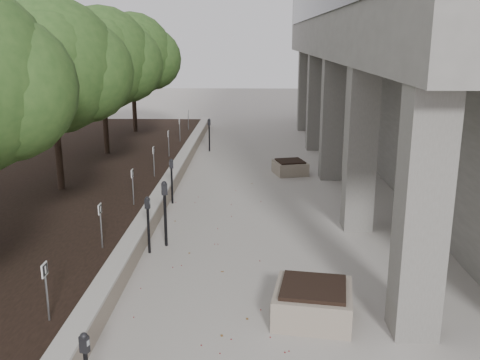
# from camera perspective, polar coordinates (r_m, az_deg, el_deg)

# --- Properties ---
(retaining_wall) EXTENTS (0.39, 26.00, 0.50)m
(retaining_wall) POSITION_cam_1_polar(r_m,az_deg,el_deg) (16.73, -7.58, -0.55)
(retaining_wall) COLOR gray
(retaining_wall) RESTS_ON ground
(planting_bed) EXTENTS (7.00, 26.00, 0.40)m
(planting_bed) POSITION_cam_1_polar(r_m,az_deg,el_deg) (17.70, -19.41, -0.59)
(planting_bed) COLOR black
(planting_bed) RESTS_ON ground
(crabapple_tree_3) EXTENTS (4.60, 4.00, 5.44)m
(crabapple_tree_3) POSITION_cam_1_polar(r_m,az_deg,el_deg) (16.02, -19.19, 8.54)
(crabapple_tree_3) COLOR #2A4D1D
(crabapple_tree_3) RESTS_ON planting_bed
(crabapple_tree_4) EXTENTS (4.60, 4.00, 5.44)m
(crabapple_tree_4) POSITION_cam_1_polar(r_m,az_deg,el_deg) (20.76, -14.37, 10.15)
(crabapple_tree_4) COLOR #2A4D1D
(crabapple_tree_4) RESTS_ON planting_bed
(crabapple_tree_5) EXTENTS (4.60, 4.00, 5.44)m
(crabapple_tree_5) POSITION_cam_1_polar(r_m,az_deg,el_deg) (25.60, -11.33, 11.12)
(crabapple_tree_5) COLOR #2A4D1D
(crabapple_tree_5) RESTS_ON planting_bed
(parking_sign_2) EXTENTS (0.04, 0.22, 0.96)m
(parking_sign_2) POSITION_cam_1_polar(r_m,az_deg,el_deg) (8.91, -19.83, -11.14)
(parking_sign_2) COLOR black
(parking_sign_2) RESTS_ON planting_bed
(parking_sign_3) EXTENTS (0.04, 0.22, 0.96)m
(parking_sign_3) POSITION_cam_1_polar(r_m,az_deg,el_deg) (11.53, -14.53, -4.75)
(parking_sign_3) COLOR black
(parking_sign_3) RESTS_ON planting_bed
(parking_sign_4) EXTENTS (0.04, 0.22, 0.96)m
(parking_sign_4) POSITION_cam_1_polar(r_m,az_deg,el_deg) (14.30, -11.29, -0.75)
(parking_sign_4) COLOR black
(parking_sign_4) RESTS_ON planting_bed
(parking_sign_5) EXTENTS (0.04, 0.22, 0.96)m
(parking_sign_5) POSITION_cam_1_polar(r_m,az_deg,el_deg) (17.15, -9.13, 1.93)
(parking_sign_5) COLOR black
(parking_sign_5) RESTS_ON planting_bed
(parking_sign_6) EXTENTS (0.04, 0.22, 0.96)m
(parking_sign_6) POSITION_cam_1_polar(r_m,az_deg,el_deg) (20.04, -7.58, 3.85)
(parking_sign_6) COLOR black
(parking_sign_6) RESTS_ON planting_bed
(parking_sign_7) EXTENTS (0.04, 0.22, 0.96)m
(parking_sign_7) POSITION_cam_1_polar(r_m,az_deg,el_deg) (22.96, -6.41, 5.28)
(parking_sign_7) COLOR black
(parking_sign_7) RESTS_ON planting_bed
(parking_sign_8) EXTENTS (0.04, 0.22, 0.96)m
(parking_sign_8) POSITION_cam_1_polar(r_m,az_deg,el_deg) (25.90, -5.51, 6.38)
(parking_sign_8) COLOR black
(parking_sign_8) RESTS_ON planting_bed
(parking_meter_2) EXTENTS (0.14, 0.10, 1.31)m
(parking_meter_2) POSITION_cam_1_polar(r_m,az_deg,el_deg) (12.05, -9.70, -4.73)
(parking_meter_2) COLOR black
(parking_meter_2) RESTS_ON ground
(parking_meter_3) EXTENTS (0.18, 0.15, 1.55)m
(parking_meter_3) POSITION_cam_1_polar(r_m,az_deg,el_deg) (12.37, -7.94, -3.57)
(parking_meter_3) COLOR black
(parking_meter_3) RESTS_ON ground
(parking_meter_4) EXTENTS (0.15, 0.12, 1.33)m
(parking_meter_4) POSITION_cam_1_polar(r_m,az_deg,el_deg) (15.55, -7.24, -0.13)
(parking_meter_4) COLOR black
(parking_meter_4) RESTS_ON ground
(parking_meter_5) EXTENTS (0.15, 0.12, 1.40)m
(parking_meter_5) POSITION_cam_1_polar(r_m,az_deg,el_deg) (22.74, -3.28, 4.80)
(parking_meter_5) COLOR black
(parking_meter_5) RESTS_ON ground
(planter_front) EXTENTS (1.48, 1.48, 0.60)m
(planter_front) POSITION_cam_1_polar(r_m,az_deg,el_deg) (9.45, 7.75, -12.68)
(planter_front) COLOR gray
(planter_front) RESTS_ON ground
(planter_back) EXTENTS (1.29, 1.29, 0.50)m
(planter_back) POSITION_cam_1_polar(r_m,az_deg,el_deg) (19.00, 5.34, 1.37)
(planter_back) COLOR gray
(planter_back) RESTS_ON ground
(berry_scatter) EXTENTS (3.30, 14.10, 0.02)m
(berry_scatter) POSITION_cam_1_polar(r_m,az_deg,el_deg) (12.83, -2.66, -6.38)
(berry_scatter) COLOR maroon
(berry_scatter) RESTS_ON ground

